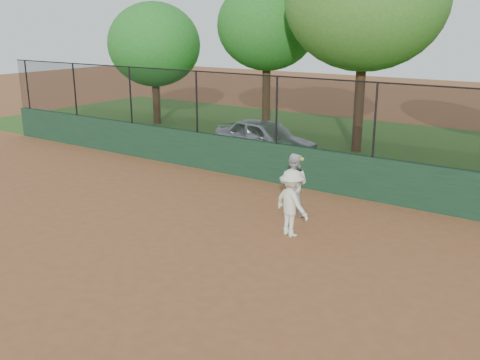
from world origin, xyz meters
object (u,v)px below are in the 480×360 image
Objects in this scene: player_second at (293,184)px; player_main at (292,203)px; tree_1 at (267,26)px; tree_0 at (154,45)px; parked_car at (265,138)px.

player_main is (0.65, -1.24, -0.02)m from player_second.
tree_1 is at bearing -63.12° from player_second.
tree_0 reaches higher than player_second.
player_main is 15.29m from tree_0.
tree_1 reaches higher than player_main.
tree_1 reaches higher than tree_0.
parked_car is 6.17m from tree_1.
tree_1 reaches higher than parked_car.
player_main reaches higher than parked_car.
player_main is at bearing 109.07° from player_second.
parked_car is 5.99m from player_second.
parked_car is 2.05× the size of player_main.
tree_1 is at bearing 13.84° from tree_0.
parked_car is at bearing -59.86° from player_second.
tree_0 reaches higher than parked_car.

